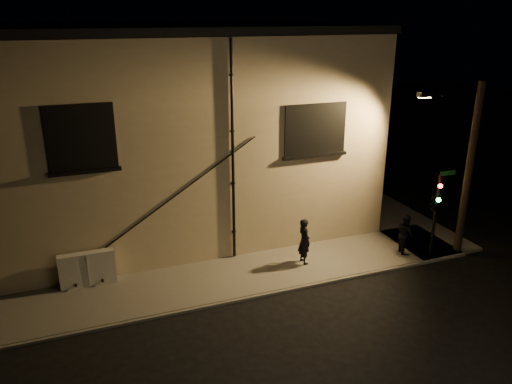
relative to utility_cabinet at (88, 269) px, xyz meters
name	(u,v)px	position (x,y,z in m)	size (l,w,h in m)	color
ground	(308,286)	(7.33, -2.70, -0.75)	(90.00, 90.00, 0.00)	black
sidewalk	(289,232)	(8.55, 1.69, -0.69)	(21.00, 16.00, 0.12)	#615E57
building	(168,123)	(4.33, 6.29, 3.66)	(16.20, 12.23, 8.80)	tan
utility_cabinet	(88,269)	(0.00, 0.00, 0.00)	(1.91, 0.32, 1.26)	beige
pedestrian_a	(304,241)	(7.88, -1.19, 0.28)	(0.66, 0.44, 1.82)	black
pedestrian_b	(405,234)	(12.07, -1.81, 0.18)	(0.79, 0.62, 1.63)	black
traffic_signal	(435,202)	(12.70, -2.51, 1.72)	(1.32, 2.06, 3.48)	black
streetlamp_pole	(466,165)	(14.16, -2.33, 2.95)	(2.02, 1.38, 6.93)	black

